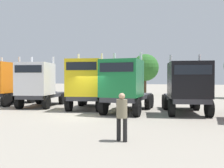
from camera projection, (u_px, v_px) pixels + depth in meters
ground at (87, 116)px, 14.73m from camera, size 200.00×200.00×0.00m
semi_truck_orange at (4, 83)px, 20.77m from camera, size 3.06×5.97×4.33m
semi_truck_white at (39, 84)px, 19.19m from camera, size 3.91×6.35×4.18m
semi_truck_yellow at (87, 84)px, 17.70m from camera, size 3.83×6.16×4.31m
semi_truck_green at (125, 86)px, 15.79m from camera, size 2.80×6.19×4.12m
semi_truck_black at (187, 87)px, 15.31m from camera, size 3.86×6.11×3.96m
visitor_with_camera at (122, 113)px, 8.62m from camera, size 0.49×0.49×1.78m
oak_far_left at (89, 69)px, 34.89m from camera, size 3.04×3.04×5.40m
oak_far_centre at (145, 68)px, 33.82m from camera, size 3.87×3.87×5.93m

